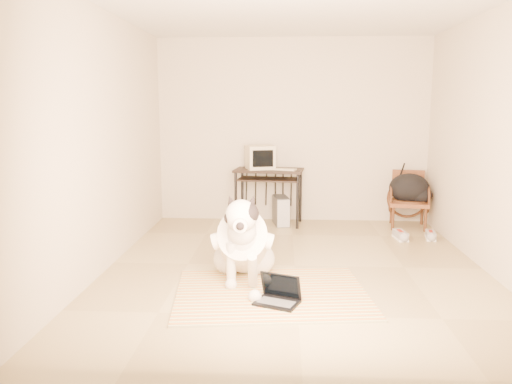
# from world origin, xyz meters

# --- Properties ---
(floor) EXTENTS (4.50, 4.50, 0.00)m
(floor) POSITION_xyz_m (0.00, 0.00, 0.00)
(floor) COLOR tan
(floor) RESTS_ON ground
(ceiling) EXTENTS (4.50, 4.50, 0.00)m
(ceiling) POSITION_xyz_m (0.00, 0.00, 2.70)
(ceiling) COLOR silver
(ceiling) RESTS_ON wall_back
(wall_back) EXTENTS (4.50, 0.00, 4.50)m
(wall_back) POSITION_xyz_m (0.00, 2.25, 1.35)
(wall_back) COLOR beige
(wall_back) RESTS_ON floor
(wall_front) EXTENTS (4.50, 0.00, 4.50)m
(wall_front) POSITION_xyz_m (0.00, -2.25, 1.35)
(wall_front) COLOR beige
(wall_front) RESTS_ON floor
(wall_left) EXTENTS (0.00, 4.50, 4.50)m
(wall_left) POSITION_xyz_m (-2.00, 0.00, 1.35)
(wall_left) COLOR beige
(wall_left) RESTS_ON floor
(wall_right) EXTENTS (0.00, 4.50, 4.50)m
(wall_right) POSITION_xyz_m (2.00, 0.00, 1.35)
(wall_right) COLOR beige
(wall_right) RESTS_ON floor
(rug) EXTENTS (1.88, 1.52, 0.02)m
(rug) POSITION_xyz_m (-0.23, -0.85, 0.01)
(rug) COLOR orange
(rug) RESTS_ON floor
(dog) EXTENTS (0.63, 1.31, 0.95)m
(dog) POSITION_xyz_m (-0.52, -0.50, 0.38)
(dog) COLOR silver
(dog) RESTS_ON rug
(laptop) EXTENTS (0.44, 0.38, 0.26)m
(laptop) POSITION_xyz_m (-0.17, -1.09, 0.08)
(laptop) COLOR black
(laptop) RESTS_ON rug
(computer_desk) EXTENTS (1.03, 0.66, 0.81)m
(computer_desk) POSITION_xyz_m (-0.34, 1.93, 0.70)
(computer_desk) COLOR black
(computer_desk) RESTS_ON floor
(crt_monitor) EXTENTS (0.46, 0.45, 0.34)m
(crt_monitor) POSITION_xyz_m (-0.47, 1.97, 0.98)
(crt_monitor) COLOR beige
(crt_monitor) RESTS_ON computer_desk
(desk_keyboard) EXTENTS (0.36, 0.23, 0.02)m
(desk_keyboard) POSITION_xyz_m (-0.12, 1.84, 0.82)
(desk_keyboard) COLOR beige
(desk_keyboard) RESTS_ON computer_desk
(pc_tower) EXTENTS (0.26, 0.47, 0.41)m
(pc_tower) POSITION_xyz_m (-0.16, 1.91, 0.21)
(pc_tower) COLOR #48484A
(pc_tower) RESTS_ON floor
(rattan_chair) EXTENTS (0.60, 0.58, 0.80)m
(rattan_chair) POSITION_xyz_m (1.66, 1.89, 0.40)
(rattan_chair) COLOR brown
(rattan_chair) RESTS_ON floor
(backpack) EXTENTS (0.59, 0.46, 0.41)m
(backpack) POSITION_xyz_m (1.67, 1.83, 0.55)
(backpack) COLOR black
(backpack) RESTS_ON rattan_chair
(sneaker_left) EXTENTS (0.16, 0.33, 0.11)m
(sneaker_left) POSITION_xyz_m (1.40, 1.17, 0.05)
(sneaker_left) COLOR white
(sneaker_left) RESTS_ON floor
(sneaker_right) EXTENTS (0.16, 0.30, 0.10)m
(sneaker_right) POSITION_xyz_m (1.80, 1.21, 0.04)
(sneaker_right) COLOR white
(sneaker_right) RESTS_ON floor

